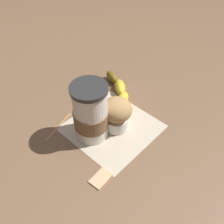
{
  "coord_description": "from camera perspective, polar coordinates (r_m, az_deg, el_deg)",
  "views": [
    {
      "loc": [
        -0.35,
        -0.31,
        0.52
      ],
      "look_at": [
        0.0,
        0.0,
        0.06
      ],
      "focal_mm": 42.0,
      "sensor_mm": 36.0,
      "label": 1
    }
  ],
  "objects": [
    {
      "name": "muffin",
      "position": [
        0.66,
        1.07,
        -0.26
      ],
      "size": [
        0.08,
        0.08,
        0.09
      ],
      "color": "white",
      "rests_on": "paper_napkin"
    },
    {
      "name": "wooden_stirrer",
      "position": [
        0.71,
        -11.49,
        -3.04
      ],
      "size": [
        0.11,
        0.03,
        0.0
      ],
      "primitive_type": "cube",
      "rotation": [
        0.0,
        0.0,
        0.24
      ],
      "color": "#9E7547",
      "rests_on": "ground_plane"
    },
    {
      "name": "ground_plane",
      "position": [
        0.7,
        0.0,
        -3.41
      ],
      "size": [
        3.0,
        3.0,
        0.0
      ],
      "primitive_type": "plane",
      "color": "brown"
    },
    {
      "name": "banana",
      "position": [
        0.77,
        1.46,
        4.04
      ],
      "size": [
        0.16,
        0.16,
        0.03
      ],
      "color": "gold",
      "rests_on": "paper_napkin"
    },
    {
      "name": "paper_napkin",
      "position": [
        0.7,
        0.0,
        -3.37
      ],
      "size": [
        0.22,
        0.22,
        0.0
      ],
      "primitive_type": "cube",
      "rotation": [
        0.0,
        0.0,
        -0.03
      ],
      "color": "beige",
      "rests_on": "ground_plane"
    },
    {
      "name": "coffee_cup",
      "position": [
        0.63,
        -4.66,
        -0.31
      ],
      "size": [
        0.09,
        0.09,
        0.15
      ],
      "color": "silver",
      "rests_on": "paper_napkin"
    },
    {
      "name": "sugar_packet",
      "position": [
        0.6,
        -2.45,
        -14.11
      ],
      "size": [
        0.05,
        0.03,
        0.01
      ],
      "primitive_type": "cube",
      "rotation": [
        0.0,
        0.0,
        0.04
      ],
      "color": "#E0B27F",
      "rests_on": "ground_plane"
    }
  ]
}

